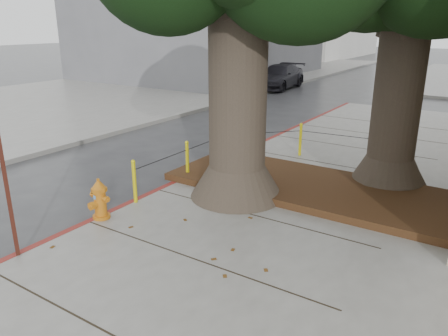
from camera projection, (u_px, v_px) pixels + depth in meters
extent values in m
plane|color=#28282B|center=(168.00, 257.00, 7.39)|extent=(140.00, 140.00, 0.00)
cube|color=slate|center=(86.00, 98.00, 22.57)|extent=(14.00, 60.00, 0.15)
cube|color=maroon|center=(172.00, 186.00, 10.39)|extent=(0.14, 26.00, 0.16)
cube|color=black|center=(309.00, 186.00, 9.94)|extent=(6.40, 2.60, 0.16)
cone|color=#4C3F33|center=(237.00, 180.00, 9.53)|extent=(2.04, 2.04, 0.70)
cylinder|color=#4C3F33|center=(238.00, 87.00, 8.88)|extent=(1.20, 1.20, 4.22)
cone|color=#4C3F33|center=(388.00, 171.00, 10.16)|extent=(1.77, 1.77, 0.70)
cylinder|color=#4C3F33|center=(398.00, 92.00, 9.58)|extent=(1.04, 1.04, 3.84)
cylinder|color=#D4C40B|center=(134.00, 182.00, 9.14)|extent=(0.08, 0.08, 0.90)
sphere|color=#D4C40B|center=(133.00, 162.00, 8.99)|extent=(0.09, 0.09, 0.09)
cylinder|color=#D4C40B|center=(187.00, 161.00, 10.56)|extent=(0.08, 0.08, 0.90)
sphere|color=#D4C40B|center=(187.00, 143.00, 10.42)|extent=(0.09, 0.09, 0.09)
cylinder|color=#D4C40B|center=(228.00, 144.00, 11.99)|extent=(0.08, 0.08, 0.90)
sphere|color=#D4C40B|center=(228.00, 128.00, 11.85)|extent=(0.09, 0.09, 0.09)
cylinder|color=#D4C40B|center=(300.00, 140.00, 12.40)|extent=(0.08, 0.08, 0.90)
sphere|color=#D4C40B|center=(301.00, 125.00, 12.26)|extent=(0.09, 0.09, 0.09)
cylinder|color=#D4C40B|center=(381.00, 150.00, 11.42)|extent=(0.08, 0.08, 0.90)
sphere|color=#D4C40B|center=(383.00, 134.00, 11.27)|extent=(0.09, 0.09, 0.09)
cylinder|color=black|center=(162.00, 159.00, 9.76)|extent=(0.02, 1.80, 0.02)
cylinder|color=black|center=(209.00, 142.00, 11.19)|extent=(0.02, 1.80, 0.02)
cylinder|color=black|center=(265.00, 133.00, 12.11)|extent=(1.51, 1.51, 0.02)
cylinder|color=black|center=(340.00, 135.00, 11.82)|extent=(2.20, 0.22, 0.02)
cylinder|color=orange|center=(102.00, 216.00, 8.52)|extent=(0.37, 0.37, 0.06)
cylinder|color=orange|center=(100.00, 203.00, 8.43)|extent=(0.25, 0.25, 0.53)
cylinder|color=orange|center=(99.00, 190.00, 8.34)|extent=(0.33, 0.33, 0.07)
cone|color=orange|center=(99.00, 185.00, 8.31)|extent=(0.31, 0.31, 0.15)
cylinder|color=orange|center=(98.00, 180.00, 8.28)|extent=(0.06, 0.06, 0.05)
cylinder|color=orange|center=(95.00, 195.00, 8.47)|extent=(0.16, 0.11, 0.10)
cylinder|color=orange|center=(104.00, 198.00, 8.31)|extent=(0.16, 0.11, 0.10)
cylinder|color=orange|center=(95.00, 205.00, 8.34)|extent=(0.15, 0.16, 0.14)
cube|color=#5999D8|center=(94.00, 198.00, 8.30)|extent=(0.07, 0.01, 0.07)
cube|color=#471911|center=(6.00, 182.00, 6.77)|extent=(0.08, 0.08, 2.57)
imported|color=black|center=(279.00, 77.00, 26.10)|extent=(2.26, 4.87, 1.38)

